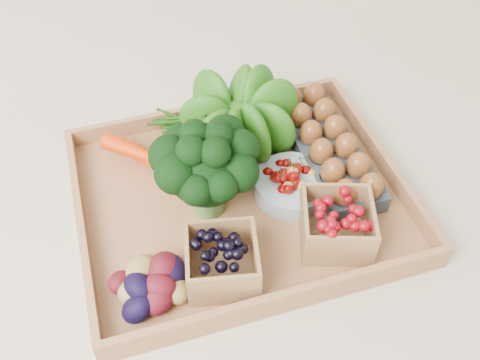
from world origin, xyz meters
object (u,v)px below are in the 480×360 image
object	(u,v)px
tray	(240,200)
broccoli	(208,184)
egg_carton	(326,152)
cherry_bowl	(292,186)

from	to	relation	value
tray	broccoli	bearing A→B (deg)	-170.79
tray	egg_carton	bearing A→B (deg)	13.79
tray	egg_carton	size ratio (longest dim) A/B	1.84
broccoli	egg_carton	xyz separation A→B (m)	(0.24, 0.05, -0.05)
tray	broccoli	size ratio (longest dim) A/B	3.29
tray	broccoli	distance (m)	0.09
broccoli	tray	bearing A→B (deg)	9.21
cherry_bowl	egg_carton	size ratio (longest dim) A/B	0.44
broccoli	egg_carton	size ratio (longest dim) A/B	0.56
cherry_bowl	broccoli	bearing A→B (deg)	177.45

